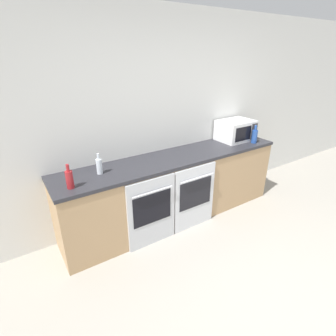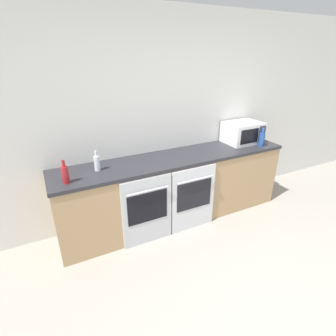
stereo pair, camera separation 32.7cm
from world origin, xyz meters
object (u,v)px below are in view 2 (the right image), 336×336
(bottle_red, at_px, (65,174))
(bottle_blue, at_px, (262,139))
(oven_left, at_px, (147,211))
(oven_right, at_px, (193,199))
(bottle_clear, at_px, (97,163))
(microwave, at_px, (243,132))

(bottle_red, bearing_deg, bottle_blue, -0.72)
(bottle_blue, bearing_deg, oven_left, -175.57)
(bottle_red, xyz_separation_m, bottle_blue, (2.57, -0.03, 0.00))
(oven_right, relative_size, bottle_clear, 3.70)
(oven_right, distance_m, bottle_blue, 1.30)
(microwave, height_order, bottle_clear, microwave)
(microwave, distance_m, bottle_red, 2.45)
(oven_left, distance_m, microwave, 1.81)
(oven_right, xyz_separation_m, bottle_blue, (1.17, 0.14, 0.57))
(oven_left, relative_size, microwave, 1.67)
(oven_left, bearing_deg, bottle_blue, 4.43)
(oven_right, distance_m, bottle_clear, 1.24)
(oven_left, height_order, microwave, microwave)
(bottle_blue, bearing_deg, oven_right, -173.25)
(bottle_red, bearing_deg, bottle_clear, 25.30)
(oven_right, relative_size, microwave, 1.67)
(bottle_blue, bearing_deg, bottle_red, 179.28)
(oven_left, relative_size, bottle_red, 3.44)
(oven_right, xyz_separation_m, bottle_red, (-1.40, 0.17, 0.56))
(oven_right, bearing_deg, oven_left, 180.00)
(oven_left, bearing_deg, oven_right, 0.00)
(oven_left, distance_m, bottle_blue, 1.87)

